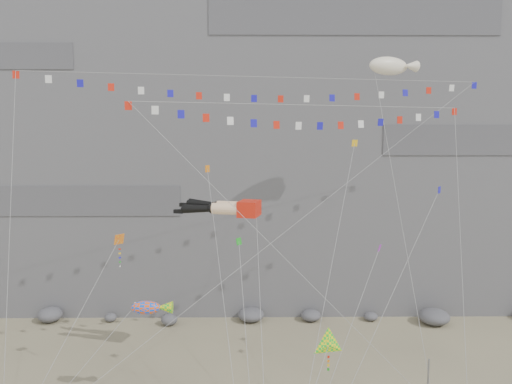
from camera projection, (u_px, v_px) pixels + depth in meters
cliff at (251, 82)px, 61.89m from camera, size 80.00×28.00×50.00m
talus_boulders at (251, 315)px, 49.76m from camera, size 60.00×3.00×1.20m
legs_kite at (226, 208)px, 37.02m from camera, size 6.77×16.28×19.22m
flag_banner_upper at (267, 77)px, 38.77m from camera, size 35.67×16.36×30.53m
flag_banner_lower at (310, 105)px, 35.48m from camera, size 23.95×12.01×23.81m
harlequin_kite at (119, 240)px, 35.26m from camera, size 5.74×9.41×14.79m
fish_windsock at (145, 308)px, 32.79m from camera, size 8.78×5.20×11.07m
delta_kite at (329, 345)px, 30.65m from camera, size 4.75×7.14×9.39m
blimp_windsock at (389, 67)px, 41.07m from camera, size 4.63×14.16×27.17m
small_kite_a at (208, 173)px, 38.10m from camera, size 3.69×14.01×20.95m
small_kite_b at (379, 251)px, 35.22m from camera, size 6.87×8.78×14.66m
small_kite_c at (239, 245)px, 33.77m from camera, size 1.73×9.37×14.28m
small_kite_d at (354, 148)px, 37.71m from camera, size 6.32×13.44×22.67m
small_kite_e at (437, 196)px, 34.77m from camera, size 10.24×9.16×19.47m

